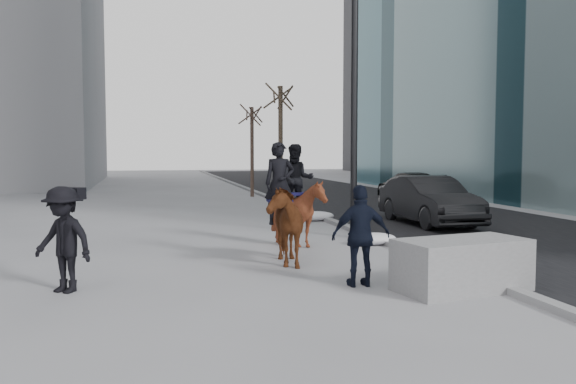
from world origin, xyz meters
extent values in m
plane|color=gray|center=(0.00, 0.00, 0.00)|extent=(120.00, 120.00, 0.00)
cube|color=black|center=(7.00, 10.00, 0.01)|extent=(8.00, 90.00, 0.01)
cube|color=gray|center=(3.00, 10.00, 0.06)|extent=(0.25, 90.00, 0.12)
cube|color=gray|center=(2.31, -1.63, 0.43)|extent=(2.34, 1.47, 0.87)
imported|color=black|center=(5.87, 6.79, 0.76)|extent=(1.61, 4.60, 1.52)
imported|color=black|center=(9.22, 15.61, 0.65)|extent=(1.92, 4.55, 1.31)
imported|color=#512510|center=(-0.09, 1.44, 0.82)|extent=(0.98, 1.99, 1.64)
imported|color=black|center=(-0.09, 1.59, 1.65)|extent=(0.65, 0.44, 1.72)
cube|color=black|center=(-0.09, 1.59, 1.29)|extent=(0.51, 0.58, 0.06)
imported|color=#4B230F|center=(0.78, 3.45, 0.82)|extent=(1.59, 1.71, 1.63)
imported|color=black|center=(0.78, 3.60, 1.64)|extent=(0.94, 0.80, 1.70)
cube|color=#12103C|center=(0.78, 3.60, 1.28)|extent=(0.58, 0.64, 0.06)
imported|color=black|center=(0.79, -0.93, 0.88)|extent=(1.05, 0.47, 1.75)
cylinder|color=#C06B0B|center=(0.74, -0.38, 1.15)|extent=(0.04, 0.18, 0.07)
imported|color=black|center=(-4.14, -0.23, 0.88)|extent=(1.30, 1.20, 1.75)
cube|color=black|center=(-3.99, 0.02, 1.62)|extent=(0.42, 0.39, 0.20)
cylinder|color=black|center=(2.60, 4.61, 4.50)|extent=(0.18, 0.18, 9.00)
ellipsoid|color=white|center=(2.70, 8.60, 0.15)|extent=(1.22, 0.77, 0.31)
ellipsoid|color=white|center=(2.70, 3.36, 0.15)|extent=(1.15, 0.73, 0.29)
camera|label=1|loc=(-2.81, -10.75, 2.36)|focal=38.00mm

